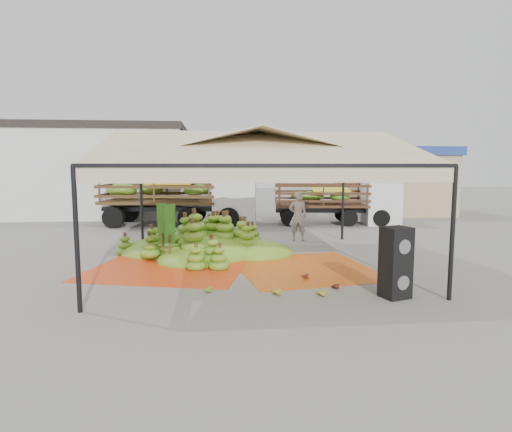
{
  "coord_description": "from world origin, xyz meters",
  "views": [
    {
      "loc": [
        -1.25,
        -12.82,
        2.99
      ],
      "look_at": [
        0.2,
        1.5,
        1.3
      ],
      "focal_mm": 30.0,
      "sensor_mm": 36.0,
      "label": 1
    }
  ],
  "objects": [
    {
      "name": "hand_yellow_a",
      "position": [
        1.14,
        -3.46,
        0.1
      ],
      "size": [
        0.46,
        0.37,
        0.21
      ],
      "primitive_type": "ellipsoid",
      "rotation": [
        0.0,
        0.0,
        -0.01
      ],
      "color": "gold",
      "rests_on": "ground"
    },
    {
      "name": "canopy_tent",
      "position": [
        0.0,
        0.0,
        3.3
      ],
      "size": [
        8.1,
        8.1,
        4.0
      ],
      "color": "black",
      "rests_on": "ground"
    },
    {
      "name": "truck_right",
      "position": [
        5.34,
        8.64,
        1.32
      ],
      "size": [
        6.46,
        2.91,
        2.14
      ],
      "rotation": [
        0.0,
        0.0,
        -0.13
      ],
      "color": "#4D2B19",
      "rests_on": "ground"
    },
    {
      "name": "speaker_stack",
      "position": [
        2.86,
        -3.7,
        0.81
      ],
      "size": [
        0.72,
        0.67,
        1.63
      ],
      "rotation": [
        0.0,
        0.0,
        0.31
      ],
      "color": "black",
      "rests_on": "ground"
    },
    {
      "name": "tarp_left",
      "position": [
        -2.53,
        -0.18,
        0.01
      ],
      "size": [
        5.26,
        5.11,
        0.01
      ],
      "primitive_type": "cube",
      "rotation": [
        0.0,
        0.0,
        -0.25
      ],
      "color": "red",
      "rests_on": "ground"
    },
    {
      "name": "building_tan",
      "position": [
        10.0,
        13.0,
        2.07
      ],
      "size": [
        6.3,
        5.3,
        4.1
      ],
      "color": "tan",
      "rests_on": "ground"
    },
    {
      "name": "hand_red_b",
      "position": [
        1.63,
        -2.91,
        0.09
      ],
      "size": [
        0.42,
        0.35,
        0.19
      ],
      "primitive_type": "ellipsoid",
      "rotation": [
        0.0,
        0.0,
        -0.03
      ],
      "color": "maroon",
      "rests_on": "ground"
    },
    {
      "name": "ground",
      "position": [
        0.0,
        0.0,
        0.0
      ],
      "size": [
        90.0,
        90.0,
        0.0
      ],
      "primitive_type": "plane",
      "color": "slate",
      "rests_on": "ground"
    },
    {
      "name": "truck_left",
      "position": [
        -2.59,
        8.94,
        1.62
      ],
      "size": [
        7.91,
        3.54,
        2.62
      ],
      "rotation": [
        0.0,
        0.0,
        -0.13
      ],
      "color": "#4D3919",
      "rests_on": "ground"
    },
    {
      "name": "hand_red_a",
      "position": [
        1.1,
        -1.84,
        0.1
      ],
      "size": [
        0.54,
        0.5,
        0.2
      ],
      "primitive_type": "ellipsoid",
      "rotation": [
        0.0,
        0.0,
        -0.42
      ],
      "color": "#561813",
      "rests_on": "ground"
    },
    {
      "name": "vendor",
      "position": [
        2.13,
        3.88,
        0.99
      ],
      "size": [
        0.8,
        0.6,
        1.98
      ],
      "primitive_type": "imported",
      "rotation": [
        0.0,
        0.0,
        2.95
      ],
      "color": "gray",
      "rests_on": "ground"
    },
    {
      "name": "banana_leaves",
      "position": [
        -2.63,
        0.17,
        0.0
      ],
      "size": [
        0.96,
        1.36,
        3.7
      ],
      "primitive_type": null,
      "color": "#277D21",
      "rests_on": "ground"
    },
    {
      "name": "banana_heap",
      "position": [
        -1.37,
        1.7,
        0.66
      ],
      "size": [
        7.67,
        7.1,
        1.32
      ],
      "primitive_type": "ellipsoid",
      "rotation": [
        0.0,
        0.0,
        -0.41
      ],
      "color": "#46811A",
      "rests_on": "ground"
    },
    {
      "name": "hand_yellow_b",
      "position": [
        0.12,
        -3.28,
        0.11
      ],
      "size": [
        0.52,
        0.45,
        0.22
      ],
      "primitive_type": "ellipsoid",
      "rotation": [
        0.0,
        0.0,
        0.12
      ],
      "color": "gold",
      "rests_on": "ground"
    },
    {
      "name": "tarp_right",
      "position": [
        1.4,
        -0.78,
        0.01
      ],
      "size": [
        4.36,
        4.52,
        0.01
      ],
      "primitive_type": "cube",
      "rotation": [
        0.0,
        0.0,
        0.16
      ],
      "color": "#C95F12",
      "rests_on": "ground"
    },
    {
      "name": "hand_green",
      "position": [
        -1.47,
        -2.88,
        0.11
      ],
      "size": [
        0.52,
        0.44,
        0.21
      ],
      "primitive_type": "ellipsoid",
      "rotation": [
        0.0,
        0.0,
        -0.12
      ],
      "color": "#477B19",
      "rests_on": "ground"
    },
    {
      "name": "hanging_bunches",
      "position": [
        -0.51,
        1.59,
        2.62
      ],
      "size": [
        3.24,
        0.24,
        0.2
      ],
      "color": "#4A7017",
      "rests_on": "ground"
    },
    {
      "name": "building_white",
      "position": [
        -10.0,
        14.0,
        2.71
      ],
      "size": [
        14.3,
        6.3,
        5.4
      ],
      "color": "silver",
      "rests_on": "ground"
    }
  ]
}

